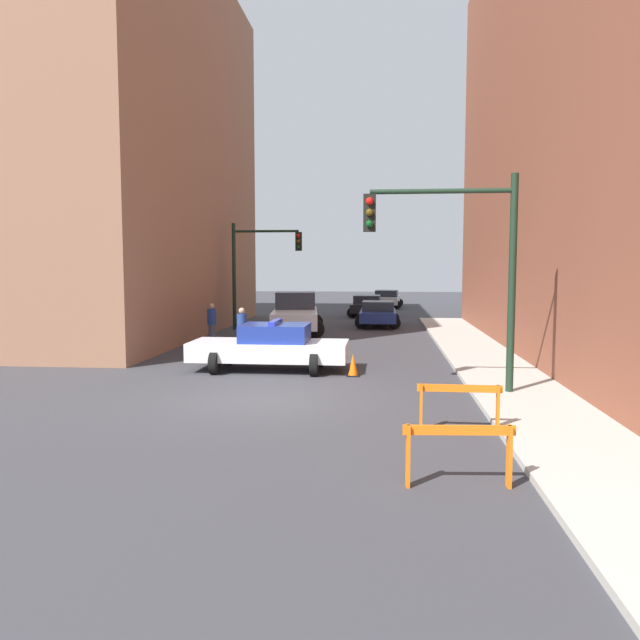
{
  "coord_description": "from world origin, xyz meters",
  "views": [
    {
      "loc": [
        2.8,
        -14.27,
        3.17
      ],
      "look_at": [
        0.89,
        5.09,
        1.45
      ],
      "focal_mm": 35.0,
      "sensor_mm": 36.0,
      "label": 1
    }
  ],
  "objects": [
    {
      "name": "parked_car_near",
      "position": [
        2.64,
        17.96,
        0.67
      ],
      "size": [
        2.29,
        4.31,
        1.31
      ],
      "rotation": [
        0.0,
        0.0,
        -0.0
      ],
      "color": "navy",
      "rests_on": "ground_plane"
    },
    {
      "name": "barrier_front",
      "position": [
        3.91,
        -5.45,
        0.62
      ],
      "size": [
        1.6,
        0.27,
        0.9
      ],
      "rotation": [
        0.0,
        0.0,
        0.08
      ],
      "color": "orange",
      "rests_on": "ground_plane"
    },
    {
      "name": "parked_car_far",
      "position": [
        3.21,
        32.09,
        0.67
      ],
      "size": [
        2.52,
        4.44,
        1.31
      ],
      "rotation": [
        0.0,
        0.0,
        -0.09
      ],
      "color": "silver",
      "rests_on": "ground_plane"
    },
    {
      "name": "traffic_light_near",
      "position": [
        4.73,
        0.96,
        3.53
      ],
      "size": [
        3.64,
        0.35,
        5.2
      ],
      "color": "black",
      "rests_on": "sidewalk_right"
    },
    {
      "name": "ground_plane",
      "position": [
        0.0,
        0.0,
        0.0
      ],
      "size": [
        120.0,
        120.0,
        0.0
      ],
      "primitive_type": "plane",
      "color": "#38383D"
    },
    {
      "name": "traffic_cone",
      "position": [
        2.01,
        3.33,
        0.32
      ],
      "size": [
        0.36,
        0.36,
        0.66
      ],
      "color": "black",
      "rests_on": "ground_plane"
    },
    {
      "name": "police_car",
      "position": [
        -0.5,
        4.08,
        0.72
      ],
      "size": [
        4.71,
        2.38,
        1.52
      ],
      "rotation": [
        0.0,
        0.0,
        1.56
      ],
      "color": "white",
      "rests_on": "ground_plane"
    },
    {
      "name": "barrier_mid",
      "position": [
        4.29,
        -2.39,
        0.62
      ],
      "size": [
        1.6,
        0.18,
        0.9
      ],
      "rotation": [
        0.0,
        0.0,
        -0.01
      ],
      "color": "orange",
      "rests_on": "ground_plane"
    },
    {
      "name": "pedestrian_crossing",
      "position": [
        -2.12,
        7.35,
        0.86
      ],
      "size": [
        0.48,
        0.48,
        1.66
      ],
      "rotation": [
        0.0,
        0.0,
        2.7
      ],
      "color": "#474C66",
      "rests_on": "ground_plane"
    },
    {
      "name": "traffic_light_far",
      "position": [
        -3.3,
        15.77,
        3.4
      ],
      "size": [
        3.44,
        0.35,
        5.2
      ],
      "color": "black",
      "rests_on": "ground_plane"
    },
    {
      "name": "building_corner_left",
      "position": [
        -12.0,
        14.0,
        8.64
      ],
      "size": [
        14.0,
        20.0,
        17.28
      ],
      "color": "#93664C",
      "rests_on": "ground_plane"
    },
    {
      "name": "parked_car_mid",
      "position": [
        1.94,
        24.25,
        0.67
      ],
      "size": [
        2.39,
        4.37,
        1.31
      ],
      "rotation": [
        0.0,
        0.0,
        -0.04
      ],
      "color": "black",
      "rests_on": "ground_plane"
    },
    {
      "name": "sidewalk_right",
      "position": [
        6.2,
        0.0,
        0.06
      ],
      "size": [
        2.4,
        44.0,
        0.12
      ],
      "color": "#B2ADA3",
      "rests_on": "ground_plane"
    },
    {
      "name": "white_truck",
      "position": [
        -1.16,
        14.2,
        0.91
      ],
      "size": [
        3.03,
        5.59,
        1.9
      ],
      "rotation": [
        0.0,
        0.0,
        0.11
      ],
      "color": "silver",
      "rests_on": "ground_plane"
    },
    {
      "name": "pedestrian_corner",
      "position": [
        -3.87,
        9.72,
        0.86
      ],
      "size": [
        0.5,
        0.5,
        1.66
      ],
      "rotation": [
        0.0,
        0.0,
        0.93
      ],
      "color": "#474C66",
      "rests_on": "ground_plane"
    }
  ]
}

